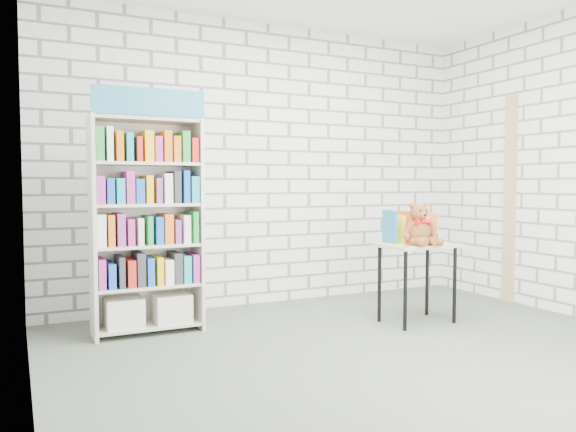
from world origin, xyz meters
name	(u,v)px	position (x,y,z in m)	size (l,w,h in m)	color
ground	(384,356)	(0.00, 0.00, 0.00)	(4.50, 4.50, 0.00)	#495346
room_shell	(387,99)	(0.00, 0.00, 1.78)	(4.52, 4.02, 2.81)	silver
bookshelf	(147,224)	(-1.36, 1.36, 0.89)	(0.87, 0.34, 1.94)	beige
display_table	(417,254)	(0.82, 0.66, 0.59)	(0.66, 0.47, 0.69)	tan
table_books	(410,227)	(0.81, 0.77, 0.83)	(0.46, 0.21, 0.27)	teal
teddy_bear	(420,228)	(0.76, 0.56, 0.84)	(0.34, 0.32, 0.36)	brown
door_trim	(510,199)	(2.23, 0.95, 1.05)	(0.05, 0.12, 2.10)	tan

